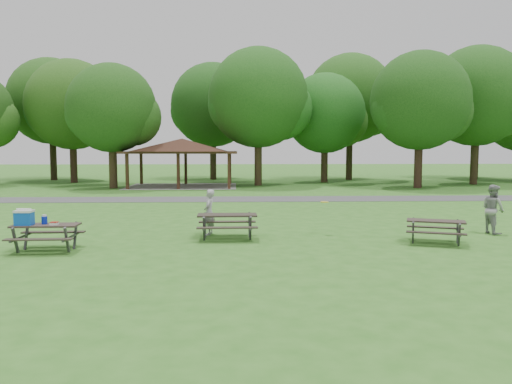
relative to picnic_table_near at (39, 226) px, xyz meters
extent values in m
plane|color=#2F691E|center=(5.49, 0.69, -0.74)|extent=(160.00, 160.00, 0.00)
cube|color=#424244|center=(5.49, 14.69, -0.73)|extent=(120.00, 3.20, 0.02)
cube|color=#342012|center=(-2.21, 21.99, 0.56)|extent=(0.22, 0.22, 2.60)
cube|color=#342213|center=(-2.21, 27.39, 0.56)|extent=(0.22, 0.22, 2.60)
cube|color=#331C12|center=(1.49, 21.99, 0.56)|extent=(0.22, 0.22, 2.60)
cube|color=#312012|center=(1.49, 27.39, 0.56)|extent=(0.22, 0.22, 2.60)
cube|color=#392014|center=(5.19, 21.99, 0.56)|extent=(0.22, 0.22, 2.60)
cube|color=#341C13|center=(5.19, 27.39, 0.56)|extent=(0.22, 0.22, 2.60)
cube|color=#382316|center=(1.49, 24.69, 1.94)|extent=(8.60, 6.60, 0.16)
pyramid|color=black|center=(1.49, 24.69, 2.52)|extent=(7.01, 7.01, 1.00)
cube|color=gray|center=(1.49, 24.69, -0.73)|extent=(8.40, 6.40, 0.03)
cylinder|color=black|center=(-8.51, 29.69, 1.18)|extent=(0.60, 0.60, 3.85)
sphere|color=#1F4714|center=(-8.51, 29.69, 6.03)|extent=(7.80, 7.80, 7.80)
sphere|color=#164A15|center=(-6.75, 29.99, 5.25)|extent=(5.07, 5.07, 5.07)
sphere|color=#154814|center=(-10.07, 29.49, 5.45)|extent=(4.68, 4.68, 4.68)
cylinder|color=#302215|center=(-3.51, 23.19, 1.01)|extent=(0.60, 0.60, 3.50)
sphere|color=#174112|center=(-3.51, 23.19, 5.23)|extent=(6.60, 6.60, 6.60)
sphere|color=#1A4413|center=(-2.02, 23.49, 4.57)|extent=(4.29, 4.29, 4.29)
sphere|color=#174313|center=(-4.83, 22.99, 4.74)|extent=(3.96, 3.96, 3.96)
cylinder|color=#312316|center=(7.49, 25.69, 1.27)|extent=(0.60, 0.60, 4.02)
sphere|color=#174513|center=(7.49, 25.69, 6.28)|extent=(8.00, 8.00, 8.00)
sphere|color=#164E16|center=(9.29, 25.99, 5.48)|extent=(5.20, 5.20, 5.20)
sphere|color=#154915|center=(5.89, 25.49, 5.68)|extent=(4.80, 4.80, 4.80)
cylinder|color=black|center=(13.49, 29.19, 0.97)|extent=(0.60, 0.60, 3.43)
sphere|color=#154C15|center=(13.49, 29.19, 5.31)|extent=(7.00, 7.00, 7.00)
sphere|color=#1F4C15|center=(15.07, 29.49, 4.61)|extent=(4.55, 4.55, 4.55)
sphere|color=#144614|center=(12.09, 28.99, 4.79)|extent=(4.20, 4.20, 4.20)
cylinder|color=black|center=(19.49, 22.69, 1.15)|extent=(0.60, 0.60, 3.78)
sphere|color=#164012|center=(19.49, 22.69, 5.81)|extent=(7.40, 7.40, 7.40)
sphere|color=#174012|center=(21.16, 22.99, 5.07)|extent=(4.81, 4.81, 4.81)
sphere|color=#164313|center=(18.01, 22.49, 5.26)|extent=(4.44, 4.44, 4.44)
cylinder|color=black|center=(25.49, 26.19, 1.36)|extent=(0.60, 0.60, 4.20)
sphere|color=#174313|center=(25.49, 26.19, 6.53)|extent=(8.20, 8.20, 8.20)
sphere|color=#214E16|center=(27.34, 26.49, 5.71)|extent=(5.33, 5.33, 5.33)
sphere|color=#173F12|center=(23.85, 25.99, 5.92)|extent=(4.92, 4.92, 4.92)
sphere|color=#1A3E11|center=(30.13, 29.49, 4.87)|extent=(4.08, 4.08, 4.08)
cylinder|color=black|center=(-11.51, 33.19, 1.44)|extent=(0.60, 0.60, 4.38)
sphere|color=#1A4213|center=(-11.51, 33.19, 6.63)|extent=(8.00, 8.00, 8.00)
sphere|color=#154C15|center=(-9.71, 33.49, 5.83)|extent=(5.20, 5.20, 5.20)
sphere|color=#1C4B15|center=(-13.11, 32.99, 6.03)|extent=(4.80, 4.80, 4.80)
cylinder|color=black|center=(3.49, 33.69, 1.32)|extent=(0.60, 0.60, 4.13)
sphere|color=#154112|center=(3.49, 33.69, 6.39)|extent=(8.00, 8.00, 8.00)
sphere|color=#1A3F12|center=(5.29, 33.99, 5.59)|extent=(5.20, 5.20, 5.20)
sphere|color=#164714|center=(1.89, 33.49, 5.79)|extent=(4.80, 4.80, 4.80)
cylinder|color=black|center=(16.49, 32.69, 1.53)|extent=(0.60, 0.60, 4.55)
sphere|color=#1A4714|center=(16.49, 32.69, 6.96)|extent=(8.40, 8.40, 8.40)
sphere|color=#1C4D16|center=(18.38, 32.99, 6.12)|extent=(5.46, 5.46, 5.46)
sphere|color=#1F4C15|center=(14.81, 32.49, 6.33)|extent=(5.04, 5.04, 5.04)
cylinder|color=black|center=(29.49, 34.19, 1.39)|extent=(0.60, 0.60, 4.27)
sphere|color=#174A15|center=(29.49, 34.19, 6.53)|extent=(8.00, 8.00, 8.00)
sphere|color=#204A15|center=(31.29, 34.49, 5.73)|extent=(5.20, 5.20, 5.20)
sphere|color=#1D4513|center=(27.89, 33.99, 5.93)|extent=(4.80, 4.80, 4.80)
cube|color=#302622|center=(0.18, 0.04, 0.01)|extent=(1.87, 0.77, 0.05)
cube|color=#2D2721|center=(0.19, -0.58, -0.29)|extent=(1.87, 0.30, 0.04)
cube|color=#2A241E|center=(0.17, 0.65, -0.29)|extent=(1.87, 0.30, 0.04)
cube|color=#414144|center=(-0.53, -0.36, -0.36)|extent=(0.07, 0.39, 0.81)
cube|color=#3A3A3C|center=(-0.54, 0.41, -0.36)|extent=(0.07, 0.39, 0.81)
cube|color=#393A3C|center=(-0.54, 0.03, -0.33)|extent=(0.09, 1.52, 0.05)
cube|color=#474649|center=(0.90, -0.34, -0.36)|extent=(0.07, 0.39, 0.81)
cube|color=#3E3D40|center=(0.89, 0.44, -0.36)|extent=(0.07, 0.39, 0.81)
cube|color=#39393B|center=(0.90, 0.05, -0.33)|extent=(0.09, 1.52, 0.05)
cube|color=blue|center=(-0.38, -0.07, 0.22)|extent=(0.48, 0.36, 0.37)
cube|color=silver|center=(-0.38, -0.07, 0.44)|extent=(0.50, 0.38, 0.06)
cylinder|color=white|center=(-0.38, -0.07, 0.51)|extent=(0.41, 0.04, 0.03)
cylinder|color=#0B21AB|center=(0.13, 0.09, 0.15)|extent=(0.17, 0.17, 0.23)
cylinder|color=silver|center=(0.13, 0.09, 0.29)|extent=(0.13, 0.13, 0.05)
cube|color=white|center=(0.47, -0.08, 0.08)|extent=(0.21, 0.21, 0.07)
cube|color=#9E1712|center=(0.47, -0.08, 0.12)|extent=(0.22, 0.22, 0.02)
cube|color=#29231E|center=(5.43, 1.80, 0.05)|extent=(1.96, 0.81, 0.05)
cube|color=#2D2620|center=(5.44, 1.16, -0.27)|extent=(1.95, 0.31, 0.04)
cube|color=#302722|center=(5.41, 2.44, -0.27)|extent=(1.95, 0.31, 0.04)
cube|color=#393A3C|center=(4.68, 1.38, -0.35)|extent=(0.07, 0.41, 0.85)
cube|color=#464649|center=(4.67, 2.19, -0.35)|extent=(0.07, 0.41, 0.85)
cube|color=#404043|center=(4.68, 1.79, -0.31)|extent=(0.09, 1.59, 0.05)
cube|color=#3A3A3C|center=(6.18, 1.41, -0.35)|extent=(0.07, 0.41, 0.85)
cube|color=#3E3D40|center=(6.17, 2.22, -0.35)|extent=(0.07, 0.41, 0.85)
cube|color=#454548|center=(6.18, 1.81, -0.31)|extent=(0.09, 1.59, 0.05)
cube|color=#2E2621|center=(11.99, 0.73, -0.03)|extent=(1.88, 1.25, 0.05)
cube|color=black|center=(11.80, 0.19, -0.32)|extent=(1.72, 0.84, 0.04)
cube|color=#2E2721|center=(12.19, 1.27, -0.32)|extent=(1.72, 0.84, 0.04)
cube|color=#3E3E41|center=(11.24, 0.62, -0.39)|extent=(0.18, 0.36, 0.76)
cube|color=#414143|center=(11.49, 1.31, -0.39)|extent=(0.18, 0.36, 0.76)
cube|color=#3F3F41|center=(11.36, 0.97, -0.36)|extent=(0.54, 1.35, 0.05)
cube|color=#434346|center=(12.50, 0.16, -0.39)|extent=(0.18, 0.36, 0.76)
cube|color=#38383A|center=(12.75, 0.84, -0.39)|extent=(0.18, 0.36, 0.76)
cube|color=#424245|center=(12.62, 0.50, -0.36)|extent=(0.54, 1.35, 0.05)
cylinder|color=gold|center=(8.79, 2.53, 0.39)|extent=(0.35, 0.35, 0.02)
imported|color=#9A9A9C|center=(4.79, 2.60, 0.04)|extent=(0.45, 0.62, 1.57)
imported|color=gray|center=(14.71, 2.43, 0.12)|extent=(0.81, 0.96, 1.73)
camera|label=1|loc=(5.74, -14.55, 2.24)|focal=35.00mm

